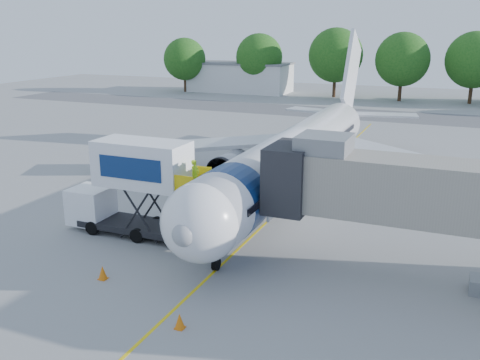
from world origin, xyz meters
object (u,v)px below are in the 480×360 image
at_px(jet_bridge, 398,190).
at_px(ground_tug, 116,358).
at_px(aircraft, 299,153).
at_px(catering_hiloader, 133,188).

height_order(jet_bridge, ground_tug, jet_bridge).
bearing_deg(aircraft, ground_tug, -88.95).
bearing_deg(ground_tug, catering_hiloader, 121.88).
distance_m(catering_hiloader, ground_tug, 13.28).
bearing_deg(catering_hiloader, ground_tug, -59.37).
xyz_separation_m(aircraft, ground_tug, (0.41, -22.41, -2.26)).
bearing_deg(aircraft, jet_bridge, -54.30).
bearing_deg(jet_bridge, catering_hiloader, -179.99).
height_order(aircraft, catering_hiloader, aircraft).
distance_m(aircraft, jet_bridge, 13.77).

